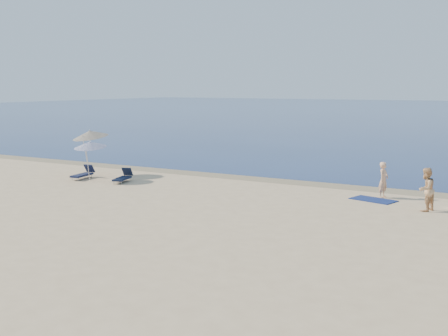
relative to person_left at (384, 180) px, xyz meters
The scene contains 8 objects.
wet_sand_strip 4.81m from the person_left, 157.47° to the left, with size 240.00×1.60×0.00m, color #847254.
person_left is the anchor object (origin of this frame).
person_right 2.72m from the person_left, 42.03° to the right, with size 0.82×0.64×1.68m, color tan.
beach_towel 1.07m from the person_left, 107.72° to the right, with size 1.81×1.01×0.03m, color #0F1C4E.
umbrella_near 14.32m from the person_left, 169.16° to the right, with size 1.78×1.80×2.12m.
umbrella_far 15.37m from the person_left, behind, with size 2.43×2.45×2.58m.
lounger_left 14.99m from the person_left, behind, with size 0.71×1.60×0.68m.
lounger_right 12.51m from the person_left, 169.38° to the right, with size 0.88×1.58×0.67m.
Camera 1 is at (9.83, -6.42, 4.79)m, focal length 45.00 mm.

